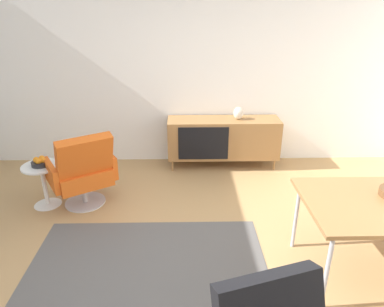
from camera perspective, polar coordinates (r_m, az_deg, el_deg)
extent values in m
plane|color=tan|center=(3.32, 2.24, -19.07)|extent=(8.32, 8.32, 0.00)
cube|color=white|center=(5.12, 0.79, 13.87)|extent=(6.80, 0.12, 2.80)
cube|color=olive|center=(5.11, 5.10, 2.58)|extent=(1.60, 0.44, 0.56)
cube|color=black|center=(4.88, 1.87, 1.63)|extent=(0.70, 0.01, 0.48)
cylinder|color=olive|center=(5.07, -3.20, -1.97)|extent=(0.03, 0.03, 0.16)
cylinder|color=olive|center=(5.22, 13.25, -1.77)|extent=(0.03, 0.03, 0.16)
cylinder|color=olive|center=(5.38, -3.09, -0.42)|extent=(0.03, 0.03, 0.16)
cylinder|color=olive|center=(5.53, 12.44, -0.28)|extent=(0.03, 0.03, 0.16)
ellipsoid|color=beige|center=(5.02, 7.58, 6.53)|extent=(0.14, 0.14, 0.18)
cylinder|color=#B7B7BC|center=(2.98, 21.07, -17.83)|extent=(0.04, 0.04, 0.70)
cylinder|color=#B7B7BC|center=(3.56, 16.61, -9.77)|extent=(0.04, 0.04, 0.70)
cube|color=#D85919|center=(4.33, -17.54, -3.30)|extent=(0.80, 0.79, 0.20)
cube|color=#D85919|center=(3.99, -17.09, -0.63)|extent=(0.65, 0.54, 0.51)
cube|color=#D85919|center=(4.38, -13.55, -1.37)|extent=(0.32, 0.46, 0.28)
cube|color=#D85919|center=(4.24, -21.92, -3.33)|extent=(0.32, 0.46, 0.28)
cylinder|color=#B7B7BC|center=(4.44, -17.17, -6.08)|extent=(0.06, 0.06, 0.28)
cylinder|color=#B7B7BC|center=(4.50, -16.97, -7.54)|extent=(0.48, 0.48, 0.02)
cylinder|color=white|center=(4.39, -23.41, -1.91)|extent=(0.44, 0.44, 0.02)
cylinder|color=white|center=(4.50, -22.88, -4.91)|extent=(0.05, 0.05, 0.50)
cone|color=white|center=(4.61, -22.42, -7.55)|extent=(0.32, 0.32, 0.02)
cylinder|color=#262628|center=(4.38, -23.48, -1.50)|extent=(0.20, 0.20, 0.05)
sphere|color=orange|center=(4.34, -23.15, -1.00)|extent=(0.07, 0.07, 0.07)
sphere|color=orange|center=(4.39, -23.28, -0.74)|extent=(0.07, 0.07, 0.07)
sphere|color=orange|center=(4.38, -24.07, -0.96)|extent=(0.07, 0.07, 0.07)
sphere|color=orange|center=(4.33, -23.77, -1.16)|extent=(0.07, 0.07, 0.07)
cube|color=#595654|center=(3.31, -7.47, -19.44)|extent=(2.20, 1.70, 0.01)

